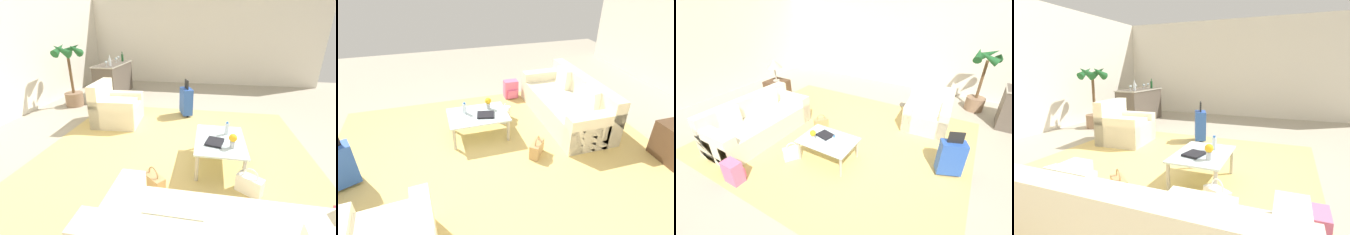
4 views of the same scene
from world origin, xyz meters
The scene contains 11 objects.
ground_plane centered at (0.00, 0.00, 0.00)m, with size 12.00×12.00×0.00m, color #A89E89.
area_rug centered at (-0.60, 0.20, 0.00)m, with size 5.20×4.40×0.01m, color tan.
couch centered at (-2.19, -0.60, 0.30)m, with size 0.94×2.23×0.83m.
coffee_table centered at (-0.40, -0.50, 0.37)m, with size 1.00×0.70×0.42m.
water_bottle centered at (-0.20, -0.60, 0.52)m, with size 0.06×0.06×0.20m.
coffee_table_book centered at (-0.52, -0.42, 0.44)m, with size 0.28×0.23×0.03m, color black.
flower_vase centered at (-0.62, -0.65, 0.55)m, with size 0.11×0.11×0.21m.
suitcase_blue centered at (1.60, 0.20, 0.36)m, with size 0.45×0.35×0.85m.
handbag_tan centered at (-1.16, 0.32, 0.13)m, with size 0.31×0.33×0.36m.
handbag_white centered at (-0.99, -0.86, 0.13)m, with size 0.29×0.34×0.36m.
backpack_pink centered at (-1.40, -1.79, 0.19)m, with size 0.30×0.25×0.40m.
Camera 2 is at (0.24, 3.34, 2.65)m, focal length 28.00 mm.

